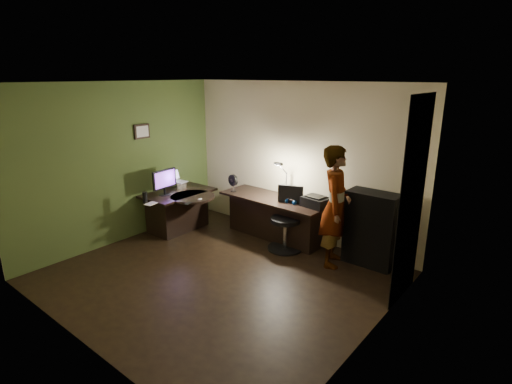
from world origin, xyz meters
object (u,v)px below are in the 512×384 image
Objects in this scene: monitor at (164,186)px; person at (335,207)px; desk_right at (273,218)px; office_chair at (286,220)px; cabinet at (371,229)px; desk_left at (179,211)px.

person is (2.95, 0.83, 0.02)m from monitor.
person reaches higher than desk_right.
office_chair is 0.95m from person.
cabinet is 0.66m from person.
person is at bearing -142.35° from cabinet.
person is at bearing 11.07° from monitor.
cabinet is 2.20× the size of monitor.
person reaches higher than desk_left.
office_chair is (0.44, -0.26, 0.15)m from desk_right.
monitor is 2.26m from office_chair.
person is at bearing -13.74° from office_chair.
office_chair is (-1.30, -0.38, -0.05)m from cabinet.
desk_left is at bearing -152.23° from desk_right.
person reaches higher than office_chair.
monitor is 0.50× the size of office_chair.
monitor is 0.28× the size of person.
desk_left is 2.45× the size of monitor.
desk_left is at bearing 177.65° from office_chair.
person reaches higher than cabinet.
monitor is at bearing -160.84° from cabinet.
cabinet is at bearing -0.27° from office_chair.
cabinet reaches higher than office_chair.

